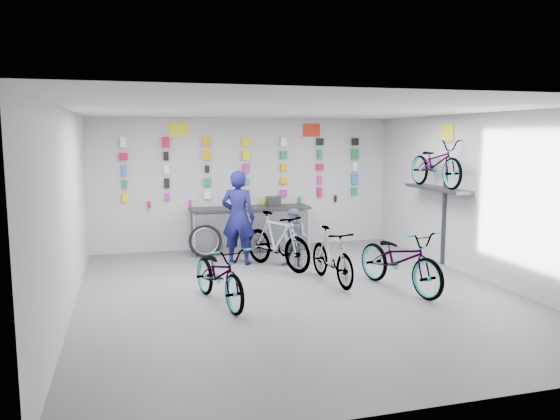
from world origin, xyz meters
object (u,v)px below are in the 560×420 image
object	(u,v)px
bike_right	(400,259)
bike_service	(277,240)
counter	(250,229)
bike_left	(219,274)
bike_center	(332,255)
customer	(295,238)
clerk	(238,218)

from	to	relation	value
bike_right	bike_service	bearing A→B (deg)	114.46
counter	bike_left	xyz separation A→B (m)	(-1.33, -3.75, -0.01)
bike_center	bike_service	distance (m)	1.46
bike_service	customer	bearing A→B (deg)	-25.64
counter	clerk	size ratio (longest dim) A/B	1.41
counter	bike_service	distance (m)	1.77
bike_left	bike_right	xyz separation A→B (m)	(3.07, -0.04, 0.06)
counter	bike_center	bearing A→B (deg)	-75.47
bike_service	customer	size ratio (longest dim) A/B	1.58
bike_service	bike_right	bearing A→B (deg)	-78.21
counter	clerk	bearing A→B (deg)	-112.93
bike_left	bike_right	size ratio (longest dim) A/B	0.89
bike_right	bike_service	distance (m)	2.58
bike_left	clerk	xyz separation A→B (m)	(0.81, 2.54, 0.48)
counter	bike_left	distance (m)	3.98
bike_right	bike_left	bearing A→B (deg)	165.62
clerk	counter	bearing A→B (deg)	-86.19
bike_service	bike_left	bearing A→B (deg)	-152.89
bike_center	clerk	distance (m)	2.31
customer	bike_left	bearing A→B (deg)	-95.49
bike_left	bike_center	size ratio (longest dim) A/B	1.10
bike_left	bike_service	size ratio (longest dim) A/B	0.98
counter	clerk	distance (m)	1.40
bike_service	clerk	xyz separation A→B (m)	(-0.67, 0.55, 0.40)
counter	bike_service	world-z (taller)	bike_service
bike_left	clerk	world-z (taller)	clerk
bike_service	clerk	size ratio (longest dim) A/B	0.97
bike_center	counter	bearing A→B (deg)	99.80
bike_service	customer	xyz separation A→B (m)	(0.36, 0.00, 0.03)
bike_center	clerk	world-z (taller)	clerk
bike_center	bike_right	world-z (taller)	bike_right
bike_service	clerk	bearing A→B (deg)	114.36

